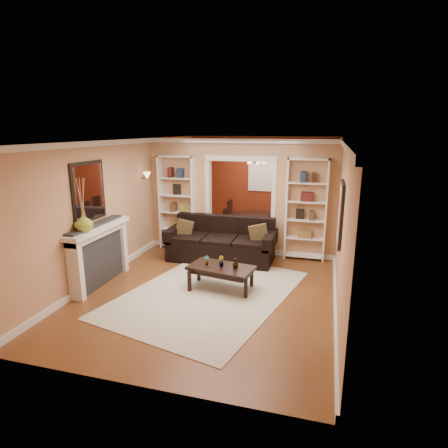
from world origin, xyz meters
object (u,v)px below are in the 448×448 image
(bookshelf_left, at_px, (177,203))
(fireplace, at_px, (101,255))
(sofa, at_px, (221,240))
(bookshelf_right, at_px, (306,210))
(coffee_table, at_px, (221,278))
(dining_table, at_px, (255,225))

(bookshelf_left, relative_size, fireplace, 1.35)
(sofa, distance_m, bookshelf_left, 1.56)
(sofa, distance_m, bookshelf_right, 2.03)
(sofa, xyz_separation_m, fireplace, (-1.82, -1.95, 0.10))
(coffee_table, relative_size, bookshelf_right, 0.51)
(sofa, xyz_separation_m, coffee_table, (0.45, -1.56, -0.25))
(bookshelf_right, bearing_deg, dining_table, 130.87)
(dining_table, bearing_deg, bookshelf_left, 137.06)
(sofa, relative_size, bookshelf_left, 1.06)
(bookshelf_left, xyz_separation_m, dining_table, (1.61, 1.73, -0.89))
(bookshelf_right, distance_m, fireplace, 4.47)
(sofa, distance_m, coffee_table, 1.65)
(coffee_table, xyz_separation_m, bookshelf_left, (-1.73, 2.14, 0.93))
(coffee_table, height_order, dining_table, dining_table)
(coffee_table, xyz_separation_m, bookshelf_right, (1.37, 2.14, 0.93))
(dining_table, bearing_deg, bookshelf_right, -139.13)
(coffee_table, bearing_deg, dining_table, 101.65)
(fireplace, bearing_deg, coffee_table, 9.69)
(bookshelf_right, relative_size, fireplace, 1.35)
(bookshelf_left, bearing_deg, sofa, -24.41)
(coffee_table, distance_m, dining_table, 3.87)
(bookshelf_right, xyz_separation_m, dining_table, (-1.49, 1.73, -0.89))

